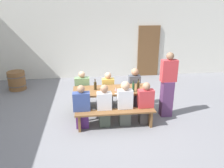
{
  "coord_description": "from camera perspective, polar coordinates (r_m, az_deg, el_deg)",
  "views": [
    {
      "loc": [
        -0.67,
        -5.38,
        2.8
      ],
      "look_at": [
        0.0,
        0.0,
        0.9
      ],
      "focal_mm": 35.26,
      "sensor_mm": 36.0,
      "label": 1
    }
  ],
  "objects": [
    {
      "name": "ground_plane",
      "position": [
        6.11,
        0.0,
        -8.0
      ],
      "size": [
        24.0,
        24.0,
        0.0
      ],
      "primitive_type": "plane",
      "color": "slate"
    },
    {
      "name": "back_wall",
      "position": [
        9.13,
        -2.87,
        11.74
      ],
      "size": [
        14.0,
        0.2,
        3.2
      ],
      "primitive_type": "cube",
      "color": "silver",
      "rests_on": "ground"
    },
    {
      "name": "wooden_door",
      "position": [
        9.43,
        9.4,
        8.36
      ],
      "size": [
        0.9,
        0.06,
        2.1
      ],
      "primitive_type": "cube",
      "color": "brown",
      "rests_on": "ground"
    },
    {
      "name": "tasting_table",
      "position": [
        5.83,
        0.0,
        -2.15
      ],
      "size": [
        2.04,
        0.76,
        0.75
      ],
      "color": "brown",
      "rests_on": "ground"
    },
    {
      "name": "bench_near",
      "position": [
        5.34,
        0.91,
        -7.95
      ],
      "size": [
        1.94,
        0.3,
        0.45
      ],
      "color": "brown",
      "rests_on": "ground"
    },
    {
      "name": "bench_far",
      "position": [
        6.57,
        -0.73,
        -2.54
      ],
      "size": [
        1.94,
        0.3,
        0.45
      ],
      "color": "brown",
      "rests_on": "ground"
    },
    {
      "name": "wine_bottle_0",
      "position": [
        5.67,
        6.8,
        -0.64
      ],
      "size": [
        0.07,
        0.07,
        0.33
      ],
      "color": "#332814",
      "rests_on": "tasting_table"
    },
    {
      "name": "wine_bottle_1",
      "position": [
        5.76,
        -4.37,
        -0.43
      ],
      "size": [
        0.07,
        0.07,
        0.3
      ],
      "color": "#332814",
      "rests_on": "tasting_table"
    },
    {
      "name": "wine_bottle_2",
      "position": [
        5.62,
        5.54,
        -0.91
      ],
      "size": [
        0.07,
        0.07,
        0.3
      ],
      "color": "#234C2D",
      "rests_on": "tasting_table"
    },
    {
      "name": "wine_glass_0",
      "position": [
        5.47,
        1.0,
        -1.36
      ],
      "size": [
        0.06,
        0.06,
        0.17
      ],
      "color": "silver",
      "rests_on": "tasting_table"
    },
    {
      "name": "wine_glass_1",
      "position": [
        6.06,
        7.0,
        0.46
      ],
      "size": [
        0.07,
        0.07,
        0.16
      ],
      "color": "silver",
      "rests_on": "tasting_table"
    },
    {
      "name": "wine_glass_2",
      "position": [
        5.82,
        4.02,
        0.02
      ],
      "size": [
        0.07,
        0.07,
        0.18
      ],
      "color": "silver",
      "rests_on": "tasting_table"
    },
    {
      "name": "seated_guest_near_0",
      "position": [
        5.37,
        -7.82,
        -6.17
      ],
      "size": [
        0.41,
        0.24,
        1.09
      ],
      "rotation": [
        0.0,
        0.0,
        1.57
      ],
      "color": "#512870",
      "rests_on": "ground"
    },
    {
      "name": "seated_guest_near_1",
      "position": [
        5.38,
        -1.99,
        -5.87
      ],
      "size": [
        0.35,
        0.24,
        1.08
      ],
      "rotation": [
        0.0,
        0.0,
        1.57
      ],
      "color": "#485244",
      "rests_on": "ground"
    },
    {
      "name": "seated_guest_near_2",
      "position": [
        5.43,
        3.37,
        -5.22
      ],
      "size": [
        0.37,
        0.24,
        1.14
      ],
      "rotation": [
        0.0,
        0.0,
        1.57
      ],
      "color": "#50544C",
      "rests_on": "ground"
    },
    {
      "name": "seated_guest_near_3",
      "position": [
        5.55,
        8.65,
        -5.26
      ],
      "size": [
        0.39,
        0.24,
        1.09
      ],
      "rotation": [
        0.0,
        0.0,
        1.57
      ],
      "color": "#46403D",
      "rests_on": "ground"
    },
    {
      "name": "seated_guest_far_0",
      "position": [
        6.34,
        -7.65,
        -1.92
      ],
      "size": [
        0.41,
        0.24,
        1.12
      ],
      "rotation": [
        0.0,
        0.0,
        -1.57
      ],
      "color": "#465233",
      "rests_on": "ground"
    },
    {
      "name": "seated_guest_far_1",
      "position": [
        6.37,
        -1.03,
        -1.78
      ],
      "size": [
        0.34,
        0.24,
        1.07
      ],
      "rotation": [
        0.0,
        0.0,
        -1.57
      ],
      "color": "#33333E",
      "rests_on": "ground"
    },
    {
      "name": "seated_guest_far_2",
      "position": [
        6.47,
        5.8,
        -0.99
      ],
      "size": [
        0.32,
        0.24,
        1.16
      ],
      "rotation": [
        0.0,
        0.0,
        -1.57
      ],
      "color": "#473A3E",
      "rests_on": "ground"
    },
    {
      "name": "standing_host",
      "position": [
        5.93,
        14.22,
        -0.57
      ],
      "size": [
        0.4,
        0.24,
        1.74
      ],
      "rotation": [
        0.0,
        0.0,
        3.14
      ],
      "color": "#58325E",
      "rests_on": "ground"
    },
    {
      "name": "wine_barrel",
      "position": [
        8.52,
        -23.47,
        0.84
      ],
      "size": [
        0.63,
        0.63,
        0.67
      ],
      "color": "brown",
      "rests_on": "ground"
    }
  ]
}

